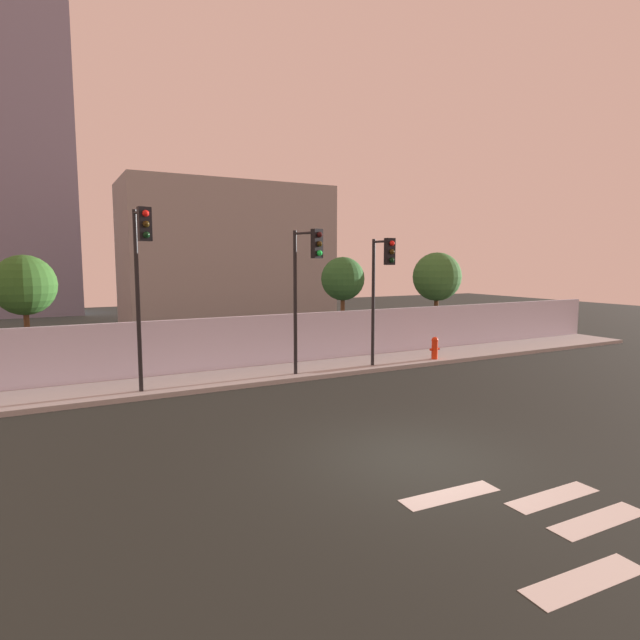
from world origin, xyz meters
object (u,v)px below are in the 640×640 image
(traffic_light_left, at_px, (141,261))
(traffic_light_center, at_px, (307,270))
(fire_hydrant, at_px, (435,347))
(roadside_tree_midleft, at_px, (343,279))
(roadside_tree_leftmost, at_px, (24,286))
(roadside_tree_midright, at_px, (437,277))
(traffic_light_right, at_px, (382,274))

(traffic_light_left, height_order, traffic_light_center, traffic_light_left)
(fire_hydrant, xyz_separation_m, roadside_tree_midleft, (-2.02, 3.51, 2.52))
(roadside_tree_midleft, bearing_deg, roadside_tree_leftmost, -180.00)
(fire_hydrant, bearing_deg, roadside_tree_leftmost, 165.53)
(roadside_tree_leftmost, relative_size, roadside_tree_midright, 0.95)
(traffic_light_center, relative_size, roadside_tree_leftmost, 1.15)
(traffic_light_left, xyz_separation_m, roadside_tree_leftmost, (-2.93, 3.83, -0.76))
(traffic_light_center, relative_size, fire_hydrant, 5.49)
(traffic_light_center, relative_size, traffic_light_right, 1.05)
(traffic_light_center, height_order, roadside_tree_midright, traffic_light_center)
(traffic_light_right, bearing_deg, roadside_tree_leftmost, 160.29)
(traffic_light_left, distance_m, roadside_tree_leftmost, 4.88)
(roadside_tree_midleft, bearing_deg, traffic_light_left, -156.18)
(traffic_light_left, height_order, roadside_tree_midleft, traffic_light_left)
(traffic_light_center, height_order, roadside_tree_midleft, traffic_light_center)
(fire_hydrant, bearing_deg, roadside_tree_midleft, 119.92)
(traffic_light_right, bearing_deg, fire_hydrant, 7.95)
(traffic_light_right, relative_size, roadside_tree_leftmost, 1.10)
(traffic_light_left, xyz_separation_m, traffic_light_right, (7.95, -0.07, -0.44))
(roadside_tree_midleft, height_order, roadside_tree_midright, roadside_tree_midright)
(traffic_light_left, distance_m, fire_hydrant, 11.18)
(traffic_light_left, bearing_deg, roadside_tree_midleft, 23.82)
(traffic_light_left, bearing_deg, roadside_tree_leftmost, 127.42)
(traffic_light_center, relative_size, roadside_tree_midright, 1.10)
(traffic_light_right, distance_m, roadside_tree_midright, 6.99)
(traffic_light_center, bearing_deg, roadside_tree_midright, 24.40)
(traffic_light_center, bearing_deg, traffic_light_right, 1.32)
(traffic_light_center, distance_m, roadside_tree_midleft, 5.42)
(roadside_tree_midright, bearing_deg, traffic_light_left, -164.44)
(fire_hydrant, distance_m, roadside_tree_leftmost, 14.29)
(traffic_light_left, bearing_deg, traffic_light_right, -0.50)
(traffic_light_left, bearing_deg, fire_hydrant, 1.68)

